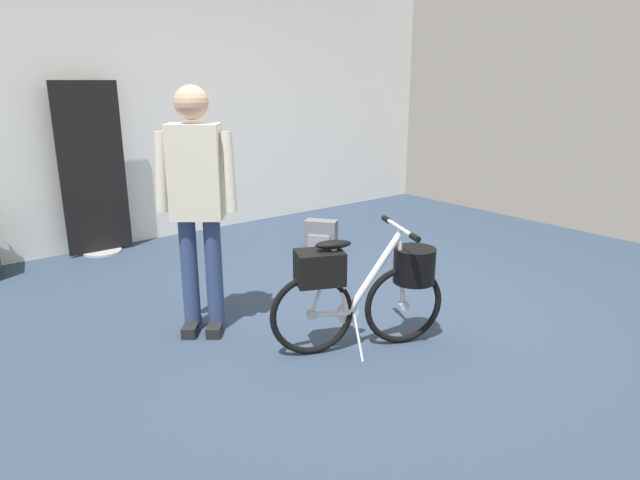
{
  "coord_description": "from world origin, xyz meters",
  "views": [
    {
      "loc": [
        -2.38,
        -2.71,
        1.62
      ],
      "look_at": [
        -0.1,
        0.18,
        0.55
      ],
      "focal_mm": 30.91,
      "sensor_mm": 36.0,
      "label": 1
    }
  ],
  "objects_px": {
    "floor_banner_stand": "(94,179)",
    "backpack_on_floor": "(321,236)",
    "visitor_near_wall": "(197,198)",
    "folding_bike_foreground": "(367,285)"
  },
  "relations": [
    {
      "from": "floor_banner_stand",
      "to": "backpack_on_floor",
      "type": "relative_size",
      "value": 4.84
    },
    {
      "from": "backpack_on_floor",
      "to": "floor_banner_stand",
      "type": "bearing_deg",
      "value": 143.71
    },
    {
      "from": "visitor_near_wall",
      "to": "backpack_on_floor",
      "type": "xyz_separation_m",
      "value": [
        1.73,
        0.92,
        -0.76
      ]
    },
    {
      "from": "folding_bike_foreground",
      "to": "floor_banner_stand",
      "type": "bearing_deg",
      "value": 102.31
    },
    {
      "from": "floor_banner_stand",
      "to": "folding_bike_foreground",
      "type": "relative_size",
      "value": 1.57
    },
    {
      "from": "folding_bike_foreground",
      "to": "backpack_on_floor",
      "type": "xyz_separation_m",
      "value": [
        1.06,
        1.79,
        -0.27
      ]
    },
    {
      "from": "backpack_on_floor",
      "to": "visitor_near_wall",
      "type": "bearing_deg",
      "value": -151.91
    },
    {
      "from": "folding_bike_foreground",
      "to": "backpack_on_floor",
      "type": "distance_m",
      "value": 2.1
    },
    {
      "from": "floor_banner_stand",
      "to": "visitor_near_wall",
      "type": "height_order",
      "value": "floor_banner_stand"
    },
    {
      "from": "visitor_near_wall",
      "to": "floor_banner_stand",
      "type": "bearing_deg",
      "value": 89.86
    }
  ]
}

